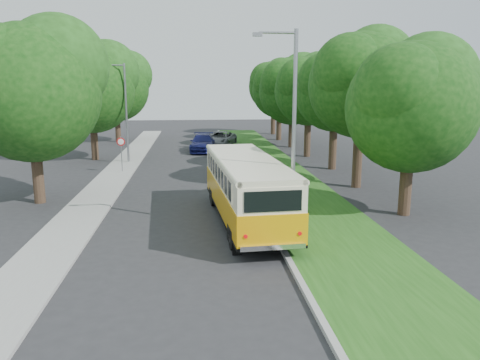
{
  "coord_description": "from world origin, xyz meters",
  "views": [
    {
      "loc": [
        0.45,
        -20.24,
        6.0
      ],
      "look_at": [
        2.6,
        1.48,
        1.5
      ],
      "focal_mm": 35.0,
      "sensor_mm": 36.0,
      "label": 1
    }
  ],
  "objects": [
    {
      "name": "lamppost_far",
      "position": [
        -4.7,
        16.0,
        4.12
      ],
      "size": [
        1.71,
        0.16,
        7.5
      ],
      "color": "gray",
      "rests_on": "ground"
    },
    {
      "name": "lamppost_near",
      "position": [
        4.21,
        -2.5,
        4.37
      ],
      "size": [
        1.71,
        0.16,
        8.0
      ],
      "color": "gray",
      "rests_on": "ground"
    },
    {
      "name": "treeline",
      "position": [
        3.15,
        17.99,
        5.93
      ],
      "size": [
        24.27,
        41.91,
        9.46
      ],
      "color": "#332319",
      "rests_on": "ground"
    },
    {
      "name": "car_silver",
      "position": [
        2.49,
        11.08,
        0.7
      ],
      "size": [
        2.1,
        4.26,
        1.4
      ],
      "primitive_type": "imported",
      "rotation": [
        0.0,
        0.0,
        -0.11
      ],
      "color": "silver",
      "rests_on": "ground"
    },
    {
      "name": "car_blue",
      "position": [
        1.22,
        21.88,
        0.77
      ],
      "size": [
        2.48,
        5.41,
        1.53
      ],
      "primitive_type": "imported",
      "rotation": [
        0.0,
        0.0,
        -0.06
      ],
      "color": "#121550",
      "rests_on": "ground"
    },
    {
      "name": "vintage_bus",
      "position": [
        2.67,
        -0.62,
        1.47
      ],
      "size": [
        3.24,
        10.04,
        2.94
      ],
      "primitive_type": null,
      "rotation": [
        0.0,
        0.0,
        0.07
      ],
      "color": "#F4A607",
      "rests_on": "ground"
    },
    {
      "name": "warning_sign",
      "position": [
        -4.5,
        11.98,
        1.71
      ],
      "size": [
        0.56,
        0.1,
        2.5
      ],
      "color": "gray",
      "rests_on": "ground"
    },
    {
      "name": "car_white",
      "position": [
        3.0,
        12.47,
        0.7
      ],
      "size": [
        2.66,
        4.47,
        1.39
      ],
      "primitive_type": "imported",
      "rotation": [
        0.0,
        0.0,
        -0.3
      ],
      "color": "white",
      "rests_on": "ground"
    },
    {
      "name": "curb",
      "position": [
        3.6,
        5.0,
        0.07
      ],
      "size": [
        0.2,
        70.0,
        0.15
      ],
      "primitive_type": "cube",
      "color": "gray",
      "rests_on": "ground"
    },
    {
      "name": "ground",
      "position": [
        0.0,
        0.0,
        0.0
      ],
      "size": [
        120.0,
        120.0,
        0.0
      ],
      "primitive_type": "plane",
      "color": "#27272A",
      "rests_on": "ground"
    },
    {
      "name": "car_grey",
      "position": [
        3.0,
        25.33,
        0.72
      ],
      "size": [
        3.87,
        5.64,
        1.43
      ],
      "primitive_type": "imported",
      "rotation": [
        0.0,
        0.0,
        -0.32
      ],
      "color": "slate",
      "rests_on": "ground"
    },
    {
      "name": "grass_verge",
      "position": [
        5.95,
        5.0,
        0.07
      ],
      "size": [
        4.5,
        70.0,
        0.13
      ],
      "primitive_type": "cube",
      "color": "#204E14",
      "rests_on": "ground"
    },
    {
      "name": "sidewalk",
      "position": [
        -4.8,
        5.0,
        0.06
      ],
      "size": [
        2.2,
        70.0,
        0.12
      ],
      "primitive_type": "cube",
      "color": "gray",
      "rests_on": "ground"
    }
  ]
}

